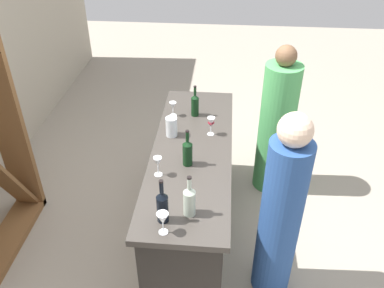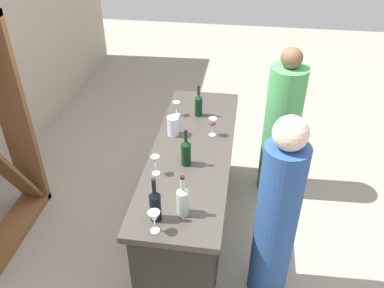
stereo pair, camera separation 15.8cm
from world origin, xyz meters
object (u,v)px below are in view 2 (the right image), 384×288
at_px(wine_glass_near_right, 155,161).
at_px(person_center_guest, 276,219).
at_px(wine_glass_near_center, 154,218).
at_px(wine_glass_near_left, 213,124).
at_px(wine_bottle_leftmost_near_black, 155,204).
at_px(wine_bottle_second_right_dark_green, 198,104).
at_px(water_pitcher, 173,126).
at_px(wine_bottle_second_left_clear_pale, 183,200).
at_px(person_left_guest, 281,130).
at_px(wine_glass_far_left, 176,106).
at_px(wine_bottle_center_dark_green, 186,152).

bearing_deg(wine_glass_near_right, person_center_guest, -101.00).
height_order(wine_glass_near_center, person_center_guest, person_center_guest).
xyz_separation_m(wine_glass_near_left, person_center_guest, (-0.76, -0.54, -0.28)).
xyz_separation_m(wine_bottle_leftmost_near_black, wine_bottle_second_right_dark_green, (1.36, -0.10, -0.01)).
height_order(wine_bottle_second_right_dark_green, water_pitcher, wine_bottle_second_right_dark_green).
distance_m(wine_bottle_second_left_clear_pale, person_left_guest, 1.68).
bearing_deg(wine_glass_far_left, person_center_guest, -139.09).
bearing_deg(wine_bottle_leftmost_near_black, wine_glass_near_left, -13.79).
height_order(wine_bottle_leftmost_near_black, wine_bottle_center_dark_green, wine_bottle_leftmost_near_black).
distance_m(wine_bottle_second_right_dark_green, wine_glass_near_right, 0.92).
xyz_separation_m(wine_glass_near_center, person_left_guest, (1.66, -0.86, -0.33)).
distance_m(wine_bottle_second_right_dark_green, person_left_guest, 0.87).
height_order(wine_glass_near_center, person_left_guest, person_left_guest).
bearing_deg(wine_bottle_second_right_dark_green, wine_bottle_second_left_clear_pale, -176.89).
distance_m(wine_bottle_center_dark_green, person_left_guest, 1.27).
height_order(person_left_guest, person_center_guest, person_center_guest).
xyz_separation_m(wine_glass_far_left, person_left_guest, (0.22, -0.98, -0.31)).
xyz_separation_m(wine_bottle_center_dark_green, wine_glass_near_left, (0.44, -0.16, -0.00)).
xyz_separation_m(wine_bottle_leftmost_near_black, wine_glass_far_left, (1.33, 0.10, -0.03)).
relative_size(wine_bottle_center_dark_green, wine_glass_near_left, 1.86).
distance_m(wine_glass_near_right, person_center_guest, 0.96).
xyz_separation_m(wine_glass_near_left, water_pitcher, (-0.04, 0.33, -0.03)).
height_order(wine_bottle_center_dark_green, wine_glass_near_left, wine_bottle_center_dark_green).
distance_m(water_pitcher, person_center_guest, 1.16).
bearing_deg(wine_glass_near_center, water_pitcher, 4.72).
relative_size(wine_bottle_second_right_dark_green, water_pitcher, 1.74).
relative_size(wine_glass_near_right, water_pitcher, 0.93).
bearing_deg(wine_bottle_second_right_dark_green, wine_bottle_leftmost_near_black, 175.98).
height_order(wine_bottle_leftmost_near_black, wine_glass_near_center, wine_bottle_leftmost_near_black).
distance_m(wine_bottle_second_right_dark_green, wine_glass_far_left, 0.20).
bearing_deg(wine_bottle_second_right_dark_green, wine_glass_near_right, 167.47).
bearing_deg(wine_glass_near_left, wine_bottle_second_right_dark_green, 27.52).
relative_size(wine_bottle_center_dark_green, wine_bottle_second_right_dark_green, 1.04).
bearing_deg(water_pitcher, wine_glass_near_left, -82.36).
distance_m(wine_bottle_leftmost_near_black, wine_bottle_second_right_dark_green, 1.36).
bearing_deg(wine_bottle_second_left_clear_pale, wine_bottle_leftmost_near_black, 114.40).
bearing_deg(wine_bottle_second_right_dark_green, wine_glass_far_left, 97.50).
relative_size(wine_bottle_leftmost_near_black, water_pitcher, 1.94).
distance_m(wine_bottle_second_left_clear_pale, wine_glass_near_left, 0.98).
height_order(wine_bottle_center_dark_green, person_center_guest, person_center_guest).
bearing_deg(wine_bottle_center_dark_green, wine_glass_near_right, 126.01).
bearing_deg(wine_glass_near_right, water_pitcher, -3.12).
bearing_deg(wine_glass_near_right, wine_glass_near_center, -167.94).
height_order(wine_bottle_second_right_dark_green, wine_glass_far_left, wine_bottle_second_right_dark_green).
relative_size(wine_bottle_leftmost_near_black, wine_glass_near_right, 2.10).
xyz_separation_m(wine_bottle_leftmost_near_black, wine_glass_near_right, (0.46, 0.10, -0.01)).
height_order(wine_glass_far_left, person_left_guest, person_left_guest).
bearing_deg(wine_glass_far_left, wine_bottle_center_dark_green, -164.19).
distance_m(wine_bottle_leftmost_near_black, person_left_guest, 1.82).
distance_m(wine_glass_near_right, person_left_guest, 1.51).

